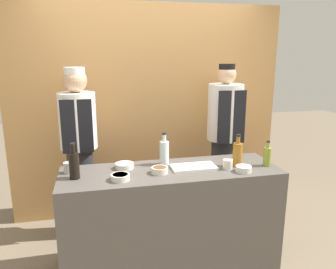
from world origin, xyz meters
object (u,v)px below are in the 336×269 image
object	(u,v)px
sauce_bowl_white	(244,169)
cup_cream	(228,164)
bottle_amber	(237,154)
chef_right	(224,138)
sauce_bowl_green	(120,177)
cutting_board	(194,167)
sauce_bowl_red	(124,165)
chef_left	(79,147)
bottle_oil	(267,156)
cup_steel	(68,168)
bottle_soy	(74,165)
bottle_clear	(164,152)
sauce_bowl_brown	(160,170)

from	to	relation	value
sauce_bowl_white	cup_cream	world-z (taller)	cup_cream
bottle_amber	chef_right	size ratio (longest dim) A/B	0.16
cup_cream	bottle_amber	bearing A→B (deg)	25.31
sauce_bowl_green	cup_cream	distance (m)	0.92
cutting_board	chef_right	distance (m)	0.93
sauce_bowl_red	chef_left	xyz separation A→B (m)	(-0.39, 0.60, 0.02)
bottle_oil	chef_right	distance (m)	0.81
cup_steel	chef_right	xyz separation A→B (m)	(1.62, 0.61, 0.00)
cutting_board	cup_steel	world-z (taller)	cup_steel
sauce_bowl_white	bottle_soy	xyz separation A→B (m)	(-1.36, 0.16, 0.09)
bottle_clear	bottle_amber	bearing A→B (deg)	-16.84
bottle_oil	chef_left	xyz separation A→B (m)	(-1.62, 0.81, -0.04)
bottle_soy	bottle_amber	size ratio (longest dim) A/B	1.02
chef_right	cup_cream	bearing A→B (deg)	-110.25
bottle_clear	bottle_soy	bearing A→B (deg)	-166.96
bottle_soy	chef_left	distance (m)	0.75
sauce_bowl_red	cutting_board	size ratio (longest dim) A/B	0.41
bottle_oil	chef_left	bearing A→B (deg)	153.40
sauce_bowl_green	cutting_board	bearing A→B (deg)	11.88
sauce_bowl_green	bottle_clear	bearing A→B (deg)	35.34
cutting_board	bottle_soy	world-z (taller)	bottle_soy
sauce_bowl_brown	cup_steel	world-z (taller)	cup_steel
cup_cream	chef_left	bearing A→B (deg)	147.04
chef_right	chef_left	bearing A→B (deg)	179.99
bottle_soy	sauce_bowl_brown	bearing A→B (deg)	-2.93
bottle_amber	sauce_bowl_brown	bearing A→B (deg)	-177.92
sauce_bowl_green	cup_cream	bearing A→B (deg)	3.50
chef_left	sauce_bowl_green	bearing A→B (deg)	-68.81
bottle_oil	sauce_bowl_white	bearing A→B (deg)	-160.00
sauce_bowl_white	sauce_bowl_red	xyz separation A→B (m)	(-0.96, 0.30, -0.00)
bottle_oil	bottle_amber	xyz separation A→B (m)	(-0.26, 0.05, 0.02)
sauce_bowl_brown	bottle_oil	size ratio (longest dim) A/B	0.60
cutting_board	cup_steel	distance (m)	1.05
sauce_bowl_brown	bottle_clear	bearing A→B (deg)	68.25
sauce_bowl_green	cup_cream	world-z (taller)	cup_cream
bottle_soy	chef_left	xyz separation A→B (m)	(0.01, 0.75, -0.07)
sauce_bowl_white	chef_left	bearing A→B (deg)	146.16
cutting_board	bottle_clear	distance (m)	0.29
sauce_bowl_red	cup_steel	distance (m)	0.46
sauce_bowl_brown	chef_left	size ratio (longest dim) A/B	0.08
bottle_soy	cup_cream	distance (m)	1.27
sauce_bowl_green	bottle_oil	world-z (taller)	bottle_oil
sauce_bowl_white	chef_right	distance (m)	0.93
sauce_bowl_green	cup_cream	size ratio (longest dim) A/B	1.77
bottle_soy	bottle_amber	bearing A→B (deg)	-0.39
sauce_bowl_green	cup_cream	xyz separation A→B (m)	(0.92, 0.06, 0.01)
sauce_bowl_red	chef_left	bearing A→B (deg)	123.06
cup_steel	chef_left	world-z (taller)	chef_left
chef_right	sauce_bowl_green	bearing A→B (deg)	-144.47
sauce_bowl_white	cup_steel	world-z (taller)	cup_steel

